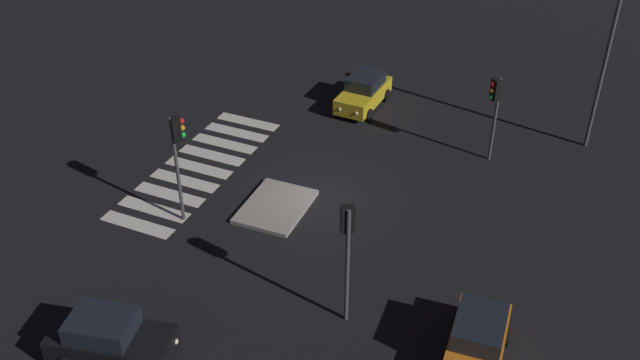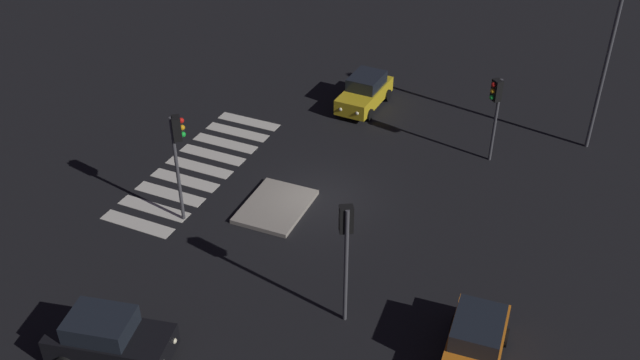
% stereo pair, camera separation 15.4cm
% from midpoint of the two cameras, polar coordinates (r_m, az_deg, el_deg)
% --- Properties ---
extents(ground_plane, '(80.00, 80.00, 0.00)m').
position_cam_midpoint_polar(ground_plane, '(30.38, -0.15, -1.56)').
color(ground_plane, black).
extents(traffic_island, '(3.39, 2.58, 0.18)m').
position_cam_midpoint_polar(traffic_island, '(29.88, -3.67, -2.12)').
color(traffic_island, gray).
rests_on(traffic_island, ground).
extents(car_black, '(2.50, 4.19, 1.73)m').
position_cam_midpoint_polar(car_black, '(24.16, -16.49, -11.98)').
color(car_black, black).
rests_on(car_black, ground).
extents(car_orange, '(4.05, 2.10, 1.72)m').
position_cam_midpoint_polar(car_orange, '(23.58, 12.12, -12.56)').
color(car_orange, orange).
rests_on(car_orange, ground).
extents(car_yellow, '(3.93, 1.94, 1.69)m').
position_cam_midpoint_polar(car_yellow, '(37.13, 3.37, 6.99)').
color(car_yellow, gold).
rests_on(car_yellow, ground).
extents(traffic_light_west, '(0.53, 0.54, 4.05)m').
position_cam_midpoint_polar(traffic_light_west, '(32.34, 13.56, 6.19)').
color(traffic_light_west, '#47474C').
rests_on(traffic_light_west, ground).
extents(traffic_light_north, '(0.53, 0.54, 4.61)m').
position_cam_midpoint_polar(traffic_light_north, '(22.82, 1.99, -4.46)').
color(traffic_light_north, '#47474C').
rests_on(traffic_light_north, ground).
extents(traffic_light_east, '(0.54, 0.53, 4.71)m').
position_cam_midpoint_polar(traffic_light_east, '(27.83, -11.36, 2.81)').
color(traffic_light_east, '#47474C').
rests_on(traffic_light_east, ground).
extents(street_lamp, '(0.56, 0.56, 8.75)m').
position_cam_midpoint_polar(street_lamp, '(33.80, 22.09, 11.07)').
color(street_lamp, '#47474C').
rests_on(street_lamp, ground).
extents(crosswalk_near, '(9.90, 3.20, 0.02)m').
position_cam_midpoint_polar(crosswalk_near, '(32.87, -9.73, 0.97)').
color(crosswalk_near, silver).
rests_on(crosswalk_near, ground).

